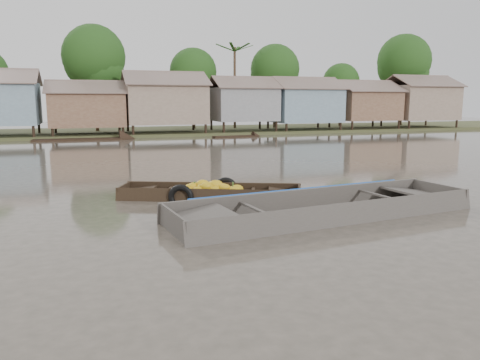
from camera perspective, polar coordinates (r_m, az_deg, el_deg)
name	(u,v)px	position (r m, az deg, el deg)	size (l,w,h in m)	color
ground	(259,220)	(11.78, 2.33, -4.93)	(120.00, 120.00, 0.00)	#4A4439
riverbank	(166,99)	(43.11, -8.96, 9.74)	(120.00, 12.47, 10.22)	#384723
banana_boat	(208,193)	(14.41, -3.88, -1.60)	(5.65, 3.36, 0.80)	black
viewer_boat	(324,212)	(12.45, 10.21, -3.91)	(8.53, 3.16, 0.67)	#48423D
distant_boats	(170,143)	(34.08, -8.55, 4.52)	(46.75, 15.20, 0.35)	black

